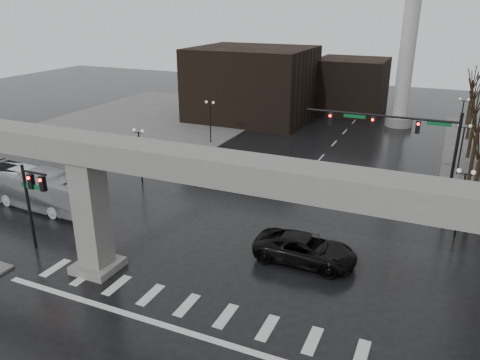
{
  "coord_description": "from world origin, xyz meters",
  "views": [
    {
      "loc": [
        11.57,
        -19.74,
        15.74
      ],
      "look_at": [
        -0.46,
        7.3,
        4.5
      ],
      "focal_mm": 35.0,
      "sensor_mm": 36.0,
      "label": 1
    }
  ],
  "objects": [
    {
      "name": "tree_right_2",
      "position": [
        14.53,
        34.02,
        2.91
      ],
      "size": [
        1.1,
        1.63,
        7.85
      ],
      "color": "black",
      "rests_on": "ground"
    },
    {
      "name": "lamp_left_2",
      "position": [
        -13.5,
        42.0,
        3.47
      ],
      "size": [
        1.22,
        0.32,
        5.11
      ],
      "color": "black",
      "rests_on": "ground"
    },
    {
      "name": "lamp_left_1",
      "position": [
        -13.5,
        28.0,
        3.47
      ],
      "size": [
        1.22,
        0.32,
        5.11
      ],
      "color": "black",
      "rests_on": "ground"
    },
    {
      "name": "signal_mast_arm",
      "position": [
        8.99,
        18.8,
        5.83
      ],
      "size": [
        12.12,
        0.43,
        8.0
      ],
      "color": "black",
      "rests_on": "ground"
    },
    {
      "name": "tree_right_3",
      "position": [
        14.53,
        42.02,
        2.98
      ],
      "size": [
        1.11,
        1.66,
        8.02
      ],
      "color": "black",
      "rests_on": "ground"
    },
    {
      "name": "lamp_right_2",
      "position": [
        13.5,
        42.0,
        3.47
      ],
      "size": [
        1.22,
        0.32,
        5.11
      ],
      "color": "black",
      "rests_on": "ground"
    },
    {
      "name": "tree_right_1",
      "position": [
        14.53,
        26.02,
        2.85
      ],
      "size": [
        1.09,
        1.61,
        7.67
      ],
      "color": "black",
      "rests_on": "ground"
    },
    {
      "name": "building_far_mid",
      "position": [
        -2.0,
        52.0,
        4.0
      ],
      "size": [
        10.0,
        10.0,
        8.0
      ],
      "primitive_type": "cube",
      "color": "black",
      "rests_on": "ground"
    },
    {
      "name": "building_far_left",
      "position": [
        -14.0,
        42.0,
        5.0
      ],
      "size": [
        16.0,
        14.0,
        10.0
      ],
      "primitive_type": "cube",
      "color": "black",
      "rests_on": "ground"
    },
    {
      "name": "far_car",
      "position": [
        -1.61,
        20.62,
        0.7
      ],
      "size": [
        1.89,
        4.22,
        1.41
      ],
      "primitive_type": "imported",
      "rotation": [
        0.0,
        0.0,
        0.05
      ],
      "color": "black",
      "rests_on": "ground"
    },
    {
      "name": "city_bus",
      "position": [
        -18.05,
        5.83,
        1.61
      ],
      "size": [
        11.68,
        3.37,
        3.22
      ],
      "primitive_type": "imported",
      "rotation": [
        0.0,
        0.0,
        1.51
      ],
      "color": "#B4B5BA",
      "rests_on": "ground"
    },
    {
      "name": "tree_right_0",
      "position": [
        14.53,
        18.02,
        2.79
      ],
      "size": [
        1.09,
        1.58,
        7.5
      ],
      "color": "black",
      "rests_on": "ground"
    },
    {
      "name": "lamp_left_0",
      "position": [
        -13.5,
        14.0,
        3.47
      ],
      "size": [
        1.22,
        0.32,
        5.11
      ],
      "color": "black",
      "rests_on": "ground"
    },
    {
      "name": "pickup_truck",
      "position": [
        4.64,
        6.16,
        0.92
      ],
      "size": [
        6.59,
        3.05,
        1.83
      ],
      "primitive_type": "imported",
      "rotation": [
        0.0,
        0.0,
        1.57
      ],
      "color": "black",
      "rests_on": "ground"
    },
    {
      "name": "sidewalk_nw",
      "position": [
        -26.0,
        36.0,
        0.07
      ],
      "size": [
        28.0,
        36.0,
        0.15
      ],
      "primitive_type": "cube",
      "color": "slate",
      "rests_on": "ground"
    },
    {
      "name": "lamp_right_0",
      "position": [
        13.5,
        14.0,
        3.47
      ],
      "size": [
        1.22,
        0.32,
        5.11
      ],
      "color": "black",
      "rests_on": "ground"
    },
    {
      "name": "tree_right_4",
      "position": [
        14.53,
        50.02,
        3.04
      ],
      "size": [
        1.12,
        1.69,
        8.19
      ],
      "color": "black",
      "rests_on": "ground"
    },
    {
      "name": "ground",
      "position": [
        0.0,
        0.0,
        0.0
      ],
      "size": [
        160.0,
        160.0,
        0.0
      ],
      "primitive_type": "plane",
      "color": "black",
      "rests_on": "ground"
    },
    {
      "name": "smokestack",
      "position": [
        6.0,
        46.0,
        13.35
      ],
      "size": [
        3.6,
        3.6,
        30.0
      ],
      "color": "beige",
      "rests_on": "ground"
    },
    {
      "name": "elevated_guideway",
      "position": [
        1.26,
        0.0,
        6.88
      ],
      "size": [
        48.0,
        2.6,
        8.7
      ],
      "color": "gray",
      "rests_on": "ground"
    },
    {
      "name": "signal_left_pole",
      "position": [
        -12.25,
        0.5,
        4.07
      ],
      "size": [
        2.3,
        0.3,
        6.0
      ],
      "color": "black",
      "rests_on": "ground"
    },
    {
      "name": "lamp_right_1",
      "position": [
        13.5,
        28.0,
        3.47
      ],
      "size": [
        1.22,
        0.32,
        5.11
      ],
      "color": "black",
      "rests_on": "ground"
    }
  ]
}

